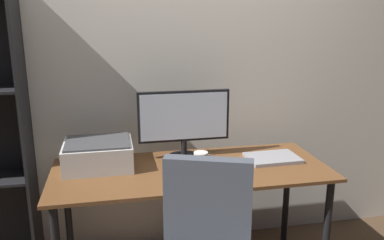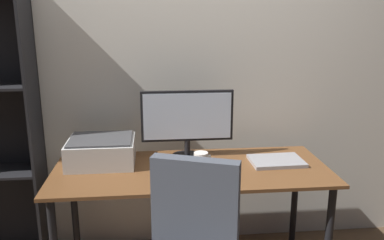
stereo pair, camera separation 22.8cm
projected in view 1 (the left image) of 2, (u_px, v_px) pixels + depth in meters
back_wall at (176, 64)px, 2.71m from camera, size 6.40×0.10×2.60m
desk at (191, 181)px, 2.39m from camera, size 1.64×0.67×0.74m
monitor at (184, 120)px, 2.49m from camera, size 0.58×0.20×0.43m
keyboard at (197, 178)px, 2.21m from camera, size 0.29×0.11×0.02m
mouse at (231, 174)px, 2.24m from camera, size 0.06×0.10×0.03m
coffee_mug at (201, 160)px, 2.35m from camera, size 0.10×0.08×0.10m
laptop at (273, 158)px, 2.51m from camera, size 0.33×0.24×0.02m
printer at (98, 154)px, 2.38m from camera, size 0.40×0.34×0.16m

